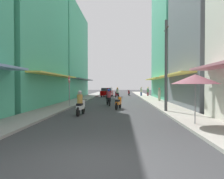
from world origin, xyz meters
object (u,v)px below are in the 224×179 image
Objects in this scene: motorbike_red at (129,93)px; pedestrian_crossing at (141,92)px; motorbike_white at (81,104)px; utility_pole at (166,65)px; pedestrian_midway at (148,91)px; motorbike_silver at (108,95)px; motorbike_black at (108,98)px; motorbike_blue at (111,92)px; motorbike_maroon at (117,93)px; pedestrian_far at (159,95)px; parked_car at (107,92)px; motorbike_orange at (118,103)px; vendor_umbrella at (195,79)px; street_sign_no_entry at (69,87)px.

motorbike_red is 3.88m from pedestrian_crossing.
motorbike_white is 6.42m from utility_pole.
pedestrian_midway is (3.03, -3.56, 0.41)m from motorbike_red.
motorbike_silver is 0.99× the size of motorbike_black.
motorbike_black is 0.28× the size of utility_pole.
motorbike_blue is 1.13× the size of pedestrian_crossing.
motorbike_red is 1.02× the size of motorbike_silver.
motorbike_blue reaches higher than motorbike_red.
pedestrian_midway reaches higher than motorbike_maroon.
utility_pole reaches higher than pedestrian_far.
motorbike_maroon is 0.41× the size of parked_car.
motorbike_black is 6.86m from utility_pole.
motorbike_white is 0.43× the size of parked_car.
utility_pole is at bearing -68.54° from motorbike_silver.
motorbike_black is (-0.55, -11.67, 0.00)m from motorbike_maroon.
motorbike_orange is at bearing -88.31° from motorbike_maroon.
motorbike_maroon is at bearing -104.34° from motorbike_red.
pedestrian_midway is at bearing 72.55° from motorbike_white.
motorbike_maroon is (-2.00, -7.81, 0.20)m from motorbike_red.
motorbike_white is (-0.90, -13.70, 0.00)m from motorbike_silver.
pedestrian_far is 11.22m from pedestrian_crossing.
motorbike_white is (-1.38, -6.22, 0.00)m from motorbike_black.
motorbike_red is 5.26m from parked_car.
utility_pole is (3.75, -16.35, 2.57)m from motorbike_maroon.
motorbike_white is 0.28× the size of utility_pole.
parked_car is 21.40m from utility_pole.
motorbike_white is at bearing -121.77° from pedestrian_far.
utility_pole reaches higher than pedestrian_crossing.
motorbike_blue and motorbike_white have the same top height.
pedestrian_far is at bearing 82.63° from utility_pole.
motorbike_orange is 7.98m from vendor_umbrella.
pedestrian_far reaches higher than motorbike_black.
pedestrian_far reaches higher than motorbike_silver.
parked_car is 6.82m from pedestrian_midway.
motorbike_silver is at bearing -125.66° from pedestrian_midway.
motorbike_maroon is at bearing 75.08° from street_sign_no_entry.
motorbike_blue is 1.04× the size of motorbike_maroon.
motorbike_blue is 6.66m from pedestrian_crossing.
pedestrian_crossing is (4.50, 16.14, 0.10)m from motorbike_black.
motorbike_black is at bearing -92.70° from motorbike_maroon.
utility_pole is at bearing -19.07° from street_sign_no_entry.
motorbike_red is at bearing 75.66° from motorbike_maroon.
street_sign_no_entry reaches higher than pedestrian_far.
motorbike_blue is 0.28× the size of utility_pole.
motorbike_silver is at bearing 111.46° from utility_pole.
utility_pole reaches higher than motorbike_black.
motorbike_black is 0.43× the size of parked_car.
pedestrian_far is at bearing 59.23° from motorbike_orange.
motorbike_blue is at bearing 83.95° from street_sign_no_entry.
street_sign_no_entry is (-4.10, 0.60, 1.21)m from motorbike_orange.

